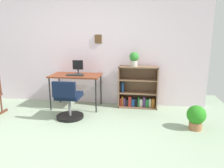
# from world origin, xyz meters

# --- Properties ---
(ground_plane) EXTENTS (6.24, 6.24, 0.00)m
(ground_plane) POSITION_xyz_m (0.00, 0.00, 0.00)
(ground_plane) COLOR #96AB8F
(wall_back) EXTENTS (5.20, 0.12, 2.48)m
(wall_back) POSITION_xyz_m (0.00, 2.15, 1.24)
(wall_back) COLOR silver
(wall_back) RESTS_ON ground_plane
(desk) EXTENTS (1.07, 0.61, 0.73)m
(desk) POSITION_xyz_m (-0.21, 1.73, 0.67)
(desk) COLOR brown
(desk) RESTS_ON ground_plane
(monitor) EXTENTS (0.23, 0.20, 0.31)m
(monitor) POSITION_xyz_m (-0.18, 1.79, 0.87)
(monitor) COLOR #262628
(monitor) RESTS_ON desk
(keyboard) EXTENTS (0.37, 0.13, 0.02)m
(keyboard) POSITION_xyz_m (-0.20, 1.63, 0.74)
(keyboard) COLOR black
(keyboard) RESTS_ON desk
(office_chair) EXTENTS (0.52, 0.55, 0.77)m
(office_chair) POSITION_xyz_m (-0.16, 1.05, 0.33)
(office_chair) COLOR black
(office_chair) RESTS_ON ground_plane
(bookshelf_low) EXTENTS (0.84, 0.30, 0.91)m
(bookshelf_low) POSITION_xyz_m (1.11, 1.95, 0.39)
(bookshelf_low) COLOR brown
(bookshelf_low) RESTS_ON ground_plane
(potted_plant_on_shelf) EXTENTS (0.20, 0.20, 0.30)m
(potted_plant_on_shelf) POSITION_xyz_m (1.02, 1.90, 1.08)
(potted_plant_on_shelf) COLOR #B7B2A8
(potted_plant_on_shelf) RESTS_ON bookshelf_low
(potted_plant_floor) EXTENTS (0.32, 0.32, 0.42)m
(potted_plant_floor) POSITION_xyz_m (2.12, 0.91, 0.23)
(potted_plant_floor) COLOR #9E6642
(potted_plant_floor) RESTS_ON ground_plane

